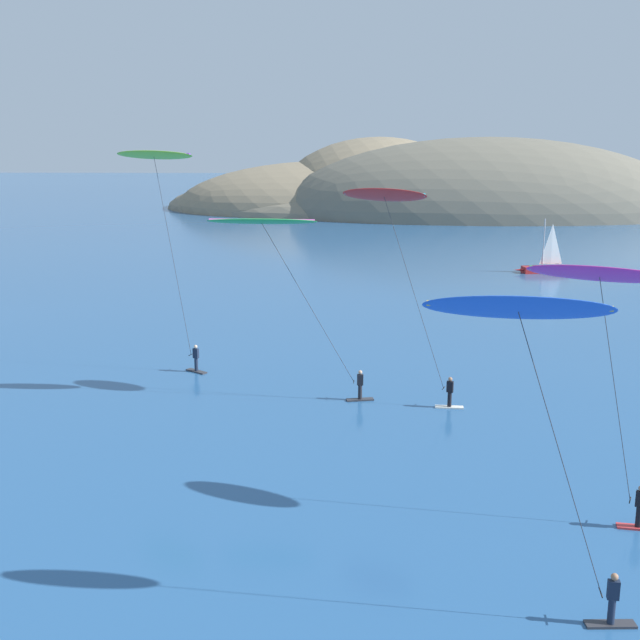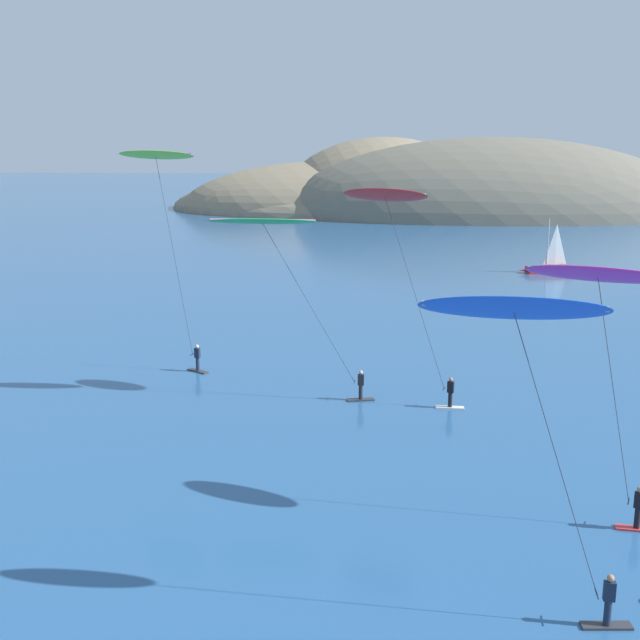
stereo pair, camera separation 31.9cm
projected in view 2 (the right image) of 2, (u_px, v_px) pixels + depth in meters
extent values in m
ellipsoid|color=#6B6656|center=(491.00, 216.00, 143.93)|extent=(74.82, 33.53, 27.86)
ellipsoid|color=#84755B|center=(339.00, 209.00, 156.81)|extent=(62.31, 39.06, 18.82)
ellipsoid|color=#84755B|center=(384.00, 209.00, 158.10)|extent=(41.94, 42.62, 27.81)
ellipsoid|color=#7A705B|center=(393.00, 207.00, 161.11)|extent=(88.47, 54.85, 15.12)
cube|color=#B22323|center=(549.00, 270.00, 84.53)|extent=(4.97, 2.20, 0.70)
cone|color=#B22323|center=(527.00, 270.00, 84.23)|extent=(2.24, 1.03, 0.67)
cylinder|color=#B2B2B7|center=(548.00, 243.00, 83.85)|extent=(0.12, 0.12, 5.00)
pyramid|color=white|center=(556.00, 244.00, 84.01)|extent=(1.79, 0.39, 4.25)
cylinder|color=#A5A5AD|center=(555.00, 264.00, 84.47)|extent=(1.79, 0.39, 0.08)
cube|color=#2D2D33|center=(361.00, 400.00, 43.95)|extent=(1.55, 0.68, 0.08)
cylinder|color=black|center=(361.00, 392.00, 43.85)|extent=(0.22, 0.22, 0.80)
cube|color=black|center=(361.00, 380.00, 43.69)|extent=(0.35, 0.21, 0.60)
sphere|color=tan|center=(361.00, 372.00, 43.60)|extent=(0.22, 0.22, 0.22)
cylinder|color=black|center=(354.00, 382.00, 43.75)|extent=(0.06, 0.55, 0.04)
ellipsoid|color=green|center=(262.00, 221.00, 42.19)|extent=(5.95, 1.35, 0.52)
cylinder|color=#D660B7|center=(262.00, 220.00, 42.18)|extent=(5.61, 0.39, 0.16)
cylinder|color=#333338|center=(309.00, 304.00, 42.98)|extent=(4.95, 0.23, 8.62)
cube|color=silver|center=(450.00, 407.00, 42.69)|extent=(1.53, 0.51, 0.08)
cylinder|color=black|center=(450.00, 400.00, 42.59)|extent=(0.22, 0.22, 0.80)
cube|color=black|center=(451.00, 387.00, 42.43)|extent=(0.39, 0.31, 0.60)
sphere|color=#9E7051|center=(451.00, 379.00, 42.33)|extent=(0.22, 0.22, 0.22)
cylinder|color=black|center=(444.00, 388.00, 42.59)|extent=(0.24, 0.53, 0.04)
ellipsoid|color=red|center=(385.00, 195.00, 41.70)|extent=(4.80, 2.94, 0.92)
cylinder|color=#23D6DB|center=(385.00, 194.00, 41.68)|extent=(4.15, 1.74, 0.16)
cylinder|color=#333338|center=(415.00, 294.00, 42.16)|extent=(3.31, 1.31, 10.01)
cube|color=#2D2D33|center=(606.00, 626.00, 23.70)|extent=(1.52, 0.47, 0.08)
cylinder|color=#192338|center=(608.00, 612.00, 23.60)|extent=(0.22, 0.22, 0.80)
cube|color=#192338|center=(609.00, 591.00, 23.44)|extent=(0.36, 0.24, 0.60)
sphere|color=#9E7051|center=(611.00, 578.00, 23.35)|extent=(0.22, 0.22, 0.22)
cylinder|color=black|center=(597.00, 594.00, 23.52)|extent=(0.11, 0.55, 0.04)
ellipsoid|color=blue|center=(514.00, 308.00, 22.06)|extent=(5.39, 1.77, 1.00)
cylinder|color=gold|center=(514.00, 306.00, 22.05)|extent=(5.01, 0.77, 0.16)
cylinder|color=#333338|center=(556.00, 457.00, 22.80)|extent=(2.84, 0.37, 8.40)
cube|color=#2D2D33|center=(198.00, 371.00, 49.30)|extent=(1.45, 1.21, 0.08)
cylinder|color=#192338|center=(198.00, 364.00, 49.20)|extent=(0.22, 0.22, 0.80)
cube|color=#192338|center=(197.00, 353.00, 49.05)|extent=(0.39, 0.32, 0.60)
sphere|color=beige|center=(197.00, 346.00, 48.95)|extent=(0.22, 0.22, 0.22)
cylinder|color=black|center=(193.00, 354.00, 49.22)|extent=(0.26, 0.52, 0.04)
ellipsoid|color=#8CD12D|center=(156.00, 155.00, 47.42)|extent=(5.52, 3.50, 0.72)
cylinder|color=#722DD1|center=(156.00, 154.00, 47.41)|extent=(4.74, 2.18, 0.16)
cylinder|color=#333338|center=(174.00, 257.00, 48.33)|extent=(1.98, 0.88, 11.90)
cube|color=red|center=(636.00, 529.00, 29.54)|extent=(1.54, 0.63, 0.08)
cylinder|color=black|center=(637.00, 518.00, 29.44)|extent=(0.22, 0.22, 0.80)
cube|color=black|center=(639.00, 500.00, 29.28)|extent=(0.39, 0.32, 0.60)
sphere|color=#9E7051|center=(640.00, 490.00, 29.19)|extent=(0.22, 0.22, 0.22)
cylinder|color=black|center=(629.00, 501.00, 29.46)|extent=(0.26, 0.52, 0.04)
ellipsoid|color=#D62D9E|center=(598.00, 274.00, 28.32)|extent=(5.23, 3.24, 0.86)
cylinder|color=#28D160|center=(598.00, 273.00, 28.31)|extent=(4.56, 2.16, 0.16)
cylinder|color=#333338|center=(614.00, 391.00, 28.90)|extent=(1.58, 0.73, 8.24)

